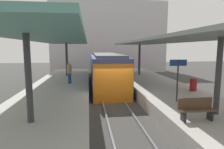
% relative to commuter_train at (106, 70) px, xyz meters
% --- Properties ---
extents(ground_plane, '(80.00, 80.00, 0.00)m').
position_rel_commuter_train_xyz_m(ground_plane, '(0.00, -5.71, -1.73)').
color(ground_plane, '#383835').
extents(platform_left, '(4.40, 28.00, 1.00)m').
position_rel_commuter_train_xyz_m(platform_left, '(-3.80, -5.71, -1.23)').
color(platform_left, '#ADA8A0').
rests_on(platform_left, ground_plane).
extents(platform_right, '(4.40, 28.00, 1.00)m').
position_rel_commuter_train_xyz_m(platform_right, '(3.80, -5.71, -1.23)').
color(platform_right, '#ADA8A0').
rests_on(platform_right, ground_plane).
extents(track_ballast, '(3.20, 28.00, 0.20)m').
position_rel_commuter_train_xyz_m(track_ballast, '(0.00, -5.71, -1.63)').
color(track_ballast, '#423F3D').
rests_on(track_ballast, ground_plane).
extents(rail_near_side, '(0.08, 28.00, 0.14)m').
position_rel_commuter_train_xyz_m(rail_near_side, '(-0.72, -5.71, -1.46)').
color(rail_near_side, slate).
rests_on(rail_near_side, track_ballast).
extents(rail_far_side, '(0.08, 28.00, 0.14)m').
position_rel_commuter_train_xyz_m(rail_far_side, '(0.72, -5.71, -1.46)').
color(rail_far_side, slate).
rests_on(rail_far_side, track_ballast).
extents(commuter_train, '(2.78, 11.70, 3.10)m').
position_rel_commuter_train_xyz_m(commuter_train, '(0.00, 0.00, 0.00)').
color(commuter_train, '#38428C').
rests_on(commuter_train, track_ballast).
extents(canopy_left, '(4.18, 21.00, 3.48)m').
position_rel_commuter_train_xyz_m(canopy_left, '(-3.80, -4.31, 2.63)').
color(canopy_left, '#333335').
rests_on(canopy_left, platform_left).
extents(canopy_right, '(4.18, 21.00, 3.40)m').
position_rel_commuter_train_xyz_m(canopy_right, '(3.80, -4.31, 2.55)').
color(canopy_right, '#333335').
rests_on(canopy_right, platform_right).
extents(platform_bench, '(1.40, 0.41, 0.86)m').
position_rel_commuter_train_xyz_m(platform_bench, '(2.54, -11.20, -0.26)').
color(platform_bench, black).
rests_on(platform_bench, platform_right).
extents(platform_sign, '(0.90, 0.08, 2.21)m').
position_rel_commuter_train_xyz_m(platform_sign, '(2.98, -8.64, 0.90)').
color(platform_sign, '#262628').
rests_on(platform_sign, platform_right).
extents(litter_bin, '(0.44, 0.44, 0.80)m').
position_rel_commuter_train_xyz_m(litter_bin, '(5.25, -6.27, -0.33)').
color(litter_bin, maroon).
rests_on(litter_bin, platform_right).
extents(passenger_near_bench, '(0.36, 0.36, 1.68)m').
position_rel_commuter_train_xyz_m(passenger_near_bench, '(-3.12, -2.53, 0.15)').
color(passenger_near_bench, navy).
rests_on(passenger_near_bench, platform_left).
extents(station_building_backdrop, '(18.00, 6.00, 11.00)m').
position_rel_commuter_train_xyz_m(station_building_backdrop, '(1.66, 14.29, 3.77)').
color(station_building_backdrop, '#B7B2B7').
rests_on(station_building_backdrop, ground_plane).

